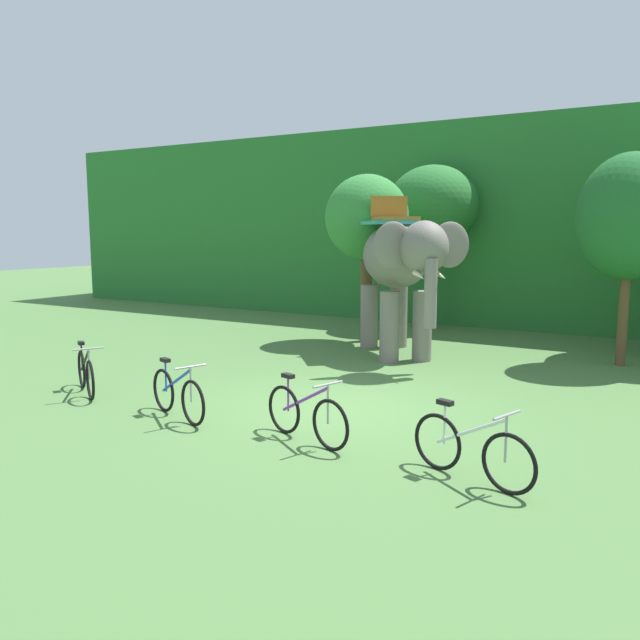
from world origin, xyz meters
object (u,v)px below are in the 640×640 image
object	(u,v)px
tree_far_right	(630,217)
bike_blue	(177,394)
tree_far_left	(367,219)
bike_purple	(306,415)
elephant	(399,263)
bike_white	(471,450)
tree_center_right	(433,206)
bike_black	(86,373)

from	to	relation	value
tree_far_right	bike_blue	distance (m)	10.12
tree_far_left	bike_purple	size ratio (longest dim) A/B	2.68
bike_purple	elephant	bearing A→B (deg)	102.06
bike_white	tree_center_right	bearing A→B (deg)	112.96
tree_center_right	bike_blue	bearing A→B (deg)	-89.99
elephant	bike_white	bearing A→B (deg)	-59.95
bike_white	bike_purple	bearing A→B (deg)	174.69
tree_center_right	elephant	size ratio (longest dim) A/B	1.28
elephant	bike_black	world-z (taller)	elephant
tree_center_right	elephant	world-z (taller)	tree_center_right
bike_white	tree_far_right	bearing A→B (deg)	83.93
bike_purple	tree_far_right	bearing A→B (deg)	67.28
tree_far_right	bike_blue	world-z (taller)	tree_far_right
tree_far_left	bike_white	xyz separation A→B (m)	(5.37, -8.02, -2.86)
tree_far_left	tree_center_right	distance (m)	3.29
tree_far_right	bike_purple	distance (m)	8.96
bike_black	bike_white	bearing A→B (deg)	-3.42
bike_blue	bike_white	size ratio (longest dim) A/B	0.99
tree_center_right	bike_white	world-z (taller)	tree_center_right
bike_purple	tree_center_right	bearing A→B (deg)	101.96
bike_blue	bike_white	distance (m)	4.75
bike_black	tree_far_left	bearing A→B (deg)	76.06
tree_far_left	bike_white	world-z (taller)	tree_far_left
bike_black	bike_blue	bearing A→B (deg)	-6.66
tree_far_left	tree_far_right	xyz separation A→B (m)	(6.23, 0.04, -0.02)
bike_white	bike_black	bearing A→B (deg)	176.58
tree_far_left	elephant	world-z (taller)	tree_far_left
tree_center_right	elephant	bearing A→B (deg)	-78.18
tree_far_left	tree_center_right	xyz separation A→B (m)	(0.61, 3.20, 0.43)
tree_far_left	bike_purple	distance (m)	8.81
elephant	bike_white	size ratio (longest dim) A/B	2.33
bike_purple	bike_black	bearing A→B (deg)	177.53
bike_black	bike_purple	distance (m)	4.83
tree_far_left	tree_far_right	size ratio (longest dim) A/B	0.96
tree_far_left	bike_black	xyz separation A→B (m)	(-1.88, -7.59, -2.86)
elephant	bike_blue	xyz separation A→B (m)	(-0.98, -6.37, -1.82)
bike_purple	bike_white	world-z (taller)	same
tree_far_left	bike_blue	size ratio (longest dim) A/B	2.72
bike_black	bike_white	world-z (taller)	same
elephant	bike_purple	distance (m)	6.68
tree_center_right	bike_black	xyz separation A→B (m)	(-2.50, -10.79, -3.29)
bike_purple	bike_white	size ratio (longest dim) A/B	1.00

